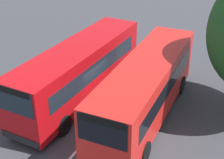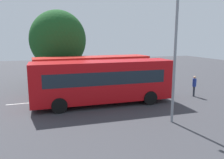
{
  "view_description": "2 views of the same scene",
  "coord_description": "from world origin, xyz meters",
  "px_view_note": "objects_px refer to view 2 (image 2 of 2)",
  "views": [
    {
      "loc": [
        14.09,
        6.73,
        10.39
      ],
      "look_at": [
        -1.13,
        -0.56,
        1.26
      ],
      "focal_mm": 52.45,
      "sensor_mm": 36.0,
      "label": 1
    },
    {
      "loc": [
        -5.25,
        -18.51,
        5.1
      ],
      "look_at": [
        1.07,
        -0.09,
        1.49
      ],
      "focal_mm": 36.33,
      "sensor_mm": 36.0,
      "label": 2
    }
  ],
  "objects_px": {
    "bus_far_left": "(104,81)",
    "depot_tree": "(58,40)",
    "bus_center_left": "(93,73)",
    "street_lamp": "(172,43)",
    "pedestrian": "(194,84)"
  },
  "relations": [
    {
      "from": "bus_center_left",
      "to": "street_lamp",
      "type": "xyz_separation_m",
      "value": [
        2.53,
        -8.87,
        2.95
      ]
    },
    {
      "from": "bus_center_left",
      "to": "street_lamp",
      "type": "distance_m",
      "value": 9.68
    },
    {
      "from": "bus_far_left",
      "to": "depot_tree",
      "type": "bearing_deg",
      "value": 106.55
    },
    {
      "from": "bus_far_left",
      "to": "pedestrian",
      "type": "xyz_separation_m",
      "value": [
        8.2,
        -0.26,
        -0.78
      ]
    },
    {
      "from": "bus_far_left",
      "to": "bus_center_left",
      "type": "bearing_deg",
      "value": 88.68
    },
    {
      "from": "bus_far_left",
      "to": "street_lamp",
      "type": "height_order",
      "value": "street_lamp"
    },
    {
      "from": "depot_tree",
      "to": "bus_far_left",
      "type": "bearing_deg",
      "value": -75.55
    },
    {
      "from": "pedestrian",
      "to": "street_lamp",
      "type": "height_order",
      "value": "street_lamp"
    },
    {
      "from": "bus_far_left",
      "to": "street_lamp",
      "type": "distance_m",
      "value": 6.19
    },
    {
      "from": "pedestrian",
      "to": "depot_tree",
      "type": "bearing_deg",
      "value": -14.71
    },
    {
      "from": "bus_far_left",
      "to": "bus_center_left",
      "type": "height_order",
      "value": "same"
    },
    {
      "from": "bus_center_left",
      "to": "street_lamp",
      "type": "height_order",
      "value": "street_lamp"
    },
    {
      "from": "street_lamp",
      "to": "depot_tree",
      "type": "xyz_separation_m",
      "value": [
        -5.14,
        13.84,
        0.05
      ]
    },
    {
      "from": "bus_far_left",
      "to": "depot_tree",
      "type": "relative_size",
      "value": 1.34
    },
    {
      "from": "bus_center_left",
      "to": "pedestrian",
      "type": "bearing_deg",
      "value": -30.5
    }
  ]
}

